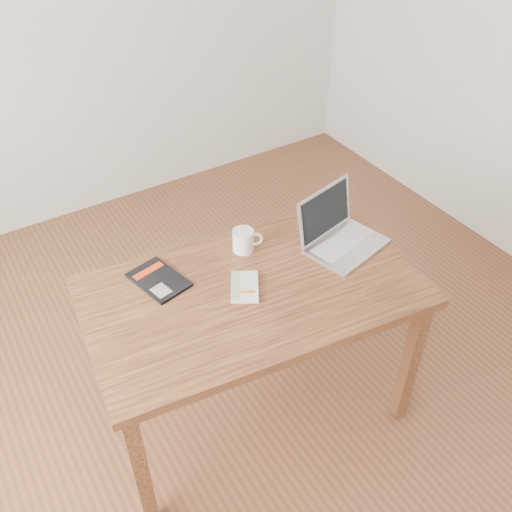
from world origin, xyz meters
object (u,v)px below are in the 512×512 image
white_guidebook (244,287)px  laptop (339,234)px  desk (253,305)px  black_guidebook (158,280)px  coffee_mug (244,240)px

white_guidebook → laptop: size_ratio=0.54×
desk → black_guidebook: 0.38m
desk → black_guidebook: (-0.29, 0.23, 0.10)m
laptop → black_guidebook: bearing=152.8°
black_guidebook → coffee_mug: size_ratio=2.12×
desk → black_guidebook: black_guidebook is taller
black_guidebook → laptop: size_ratio=0.70×
white_guidebook → laptop: (0.48, 0.03, 0.04)m
desk → white_guidebook: (-0.03, 0.02, 0.10)m
laptop → coffee_mug: (-0.36, 0.17, 0.00)m
desk → laptop: size_ratio=3.66×
desk → coffee_mug: bearing=74.3°
white_guidebook → black_guidebook: 0.34m
desk → white_guidebook: bearing=147.1°
white_guidebook → coffee_mug: bearing=90.2°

